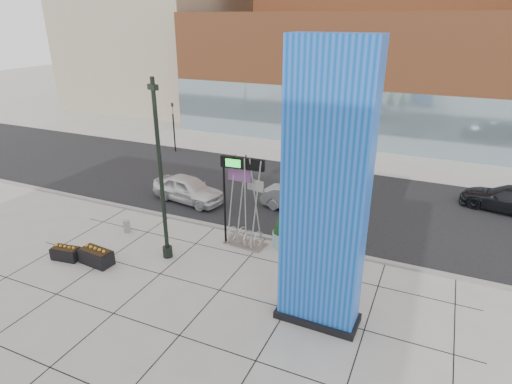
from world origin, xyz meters
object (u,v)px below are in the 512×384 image
at_px(blue_pylon, 325,200).
at_px(car_silver_mid, 300,200).
at_px(overhead_street_sign, 238,171).
at_px(car_white_west, 188,189).
at_px(lamp_post, 162,190).
at_px(concrete_bollard, 127,226).
at_px(public_art_sculpture, 245,223).

distance_m(blue_pylon, car_silver_mid, 10.46).
distance_m(overhead_street_sign, car_white_west, 7.13).
relative_size(lamp_post, overhead_street_sign, 1.83).
bearing_deg(car_white_west, blue_pylon, -117.11).
bearing_deg(lamp_post, concrete_bollard, 160.49).
bearing_deg(public_art_sculpture, car_silver_mid, 81.21).
bearing_deg(concrete_bollard, car_white_west, 80.74).
xyz_separation_m(blue_pylon, car_silver_mid, (-3.73, 8.85, -4.16)).
relative_size(blue_pylon, overhead_street_sign, 2.22).
relative_size(lamp_post, car_silver_mid, 1.86).
distance_m(concrete_bollard, overhead_street_sign, 7.14).
xyz_separation_m(public_art_sculpture, concrete_bollard, (-6.31, -1.35, -0.88)).
height_order(blue_pylon, overhead_street_sign, blue_pylon).
bearing_deg(overhead_street_sign, car_silver_mid, 69.86).
height_order(blue_pylon, lamp_post, blue_pylon).
xyz_separation_m(lamp_post, public_art_sculpture, (2.86, 2.57, -2.20)).
distance_m(concrete_bollard, car_white_west, 4.91).
height_order(blue_pylon, car_silver_mid, blue_pylon).
bearing_deg(concrete_bollard, overhead_street_sign, 11.05).
height_order(concrete_bollard, overhead_street_sign, overhead_street_sign).
distance_m(public_art_sculpture, concrete_bollard, 6.51).
bearing_deg(car_white_west, concrete_bollard, 179.41).
height_order(concrete_bollard, car_white_west, car_white_west).
distance_m(lamp_post, public_art_sculpture, 4.43).
height_order(lamp_post, overhead_street_sign, lamp_post).
bearing_deg(concrete_bollard, public_art_sculpture, 12.05).
relative_size(lamp_post, public_art_sculpture, 1.80).
distance_m(lamp_post, car_silver_mid, 8.82).
distance_m(public_art_sculpture, car_white_west, 6.54).
relative_size(concrete_bollard, car_white_west, 0.14).
height_order(overhead_street_sign, car_silver_mid, overhead_street_sign).
bearing_deg(blue_pylon, concrete_bollard, 167.86).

